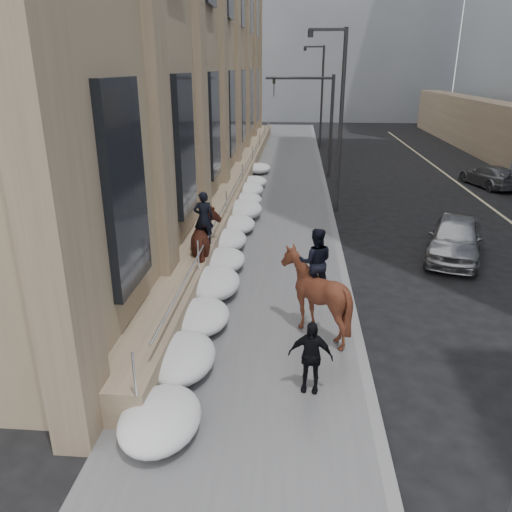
{
  "coord_description": "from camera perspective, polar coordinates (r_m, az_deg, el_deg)",
  "views": [
    {
      "loc": [
        0.95,
        -9.28,
        6.45
      ],
      "look_at": [
        -0.05,
        3.14,
        1.7
      ],
      "focal_mm": 35.0,
      "sensor_mm": 36.0,
      "label": 1
    }
  ],
  "objects": [
    {
      "name": "bg_building_far",
      "position": [
        81.66,
        -0.3,
        23.37
      ],
      "size": [
        24.0,
        12.0,
        20.0
      ],
      "primitive_type": "cube",
      "color": "gray",
      "rests_on": "ground"
    },
    {
      "name": "pedestrian",
      "position": [
        10.44,
        6.24,
        -11.33
      ],
      "size": [
        0.97,
        0.5,
        1.58
      ],
      "primitive_type": "imported",
      "rotation": [
        0.0,
        0.0,
        -0.13
      ],
      "color": "black",
      "rests_on": "sidewalk"
    },
    {
      "name": "snow_bank",
      "position": [
        18.55,
        -2.98,
        2.03
      ],
      "size": [
        1.7,
        18.1,
        0.76
      ],
      "color": "silver",
      "rests_on": "sidewalk"
    },
    {
      "name": "streetlight_far",
      "position": [
        43.36,
        7.34,
        18.25
      ],
      "size": [
        1.71,
        0.24,
        8.0
      ],
      "color": "#2D2D30",
      "rests_on": "ground"
    },
    {
      "name": "traffic_signal",
      "position": [
        31.4,
        6.93,
        16.26
      ],
      "size": [
        4.1,
        0.22,
        6.0
      ],
      "color": "#2D2D30",
      "rests_on": "ground"
    },
    {
      "name": "sidewalk",
      "position": [
        20.34,
        1.7,
        2.55
      ],
      "size": [
        5.0,
        80.0,
        0.12
      ],
      "primitive_type": "cube",
      "color": "#545356",
      "rests_on": "ground"
    },
    {
      "name": "curb",
      "position": [
        20.39,
        9.08,
        2.33
      ],
      "size": [
        0.24,
        80.0,
        0.12
      ],
      "primitive_type": "cube",
      "color": "slate",
      "rests_on": "ground"
    },
    {
      "name": "car_silver",
      "position": [
        19.09,
        21.83,
        1.93
      ],
      "size": [
        3.1,
        4.71,
        1.49
      ],
      "primitive_type": "imported",
      "rotation": [
        0.0,
        0.0,
        -0.34
      ],
      "color": "#97989D",
      "rests_on": "ground"
    },
    {
      "name": "streetlight_mid",
      "position": [
        23.43,
        9.35,
        16.03
      ],
      "size": [
        1.71,
        0.24,
        8.0
      ],
      "color": "#2D2D30",
      "rests_on": "ground"
    },
    {
      "name": "ground",
      "position": [
        11.35,
        -1.04,
        -13.79
      ],
      "size": [
        140.0,
        140.0,
        0.0
      ],
      "primitive_type": "plane",
      "color": "black",
      "rests_on": "ground"
    },
    {
      "name": "car_grey",
      "position": [
        31.6,
        25.14,
        8.26
      ],
      "size": [
        2.75,
        4.49,
        1.22
      ],
      "primitive_type": "imported",
      "rotation": [
        0.0,
        0.0,
        3.41
      ],
      "color": "#585A60",
      "rests_on": "ground"
    },
    {
      "name": "bg_building_mid",
      "position": [
        69.76,
        7.96,
        26.92
      ],
      "size": [
        30.0,
        12.0,
        28.0
      ],
      "primitive_type": "cube",
      "color": "slate",
      "rests_on": "ground"
    },
    {
      "name": "mounted_horse_left",
      "position": [
        16.12,
        -5.56,
        1.67
      ],
      "size": [
        1.54,
        2.52,
        2.65
      ],
      "rotation": [
        0.0,
        0.0,
        3.35
      ],
      "color": "#461F15",
      "rests_on": "sidewalk"
    },
    {
      "name": "limestone_building",
      "position": [
        30.0,
        -8.13,
        25.38
      ],
      "size": [
        6.1,
        44.0,
        18.0
      ],
      "color": "#8D755C",
      "rests_on": "ground"
    },
    {
      "name": "mounted_horse_right",
      "position": [
        12.44,
        6.71,
        -3.91
      ],
      "size": [
        1.74,
        1.95,
        2.71
      ],
      "rotation": [
        0.0,
        0.0,
        3.16
      ],
      "color": "#462014",
      "rests_on": "sidewalk"
    }
  ]
}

